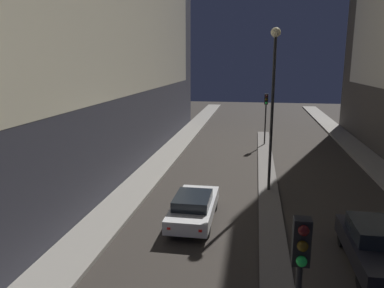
{
  "coord_description": "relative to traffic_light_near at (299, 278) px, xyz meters",
  "views": [
    {
      "loc": [
        -0.93,
        -2.12,
        7.32
      ],
      "look_at": [
        -4.65,
        19.87,
        2.34
      ],
      "focal_mm": 35.0,
      "sensor_mm": 36.0,
      "label": 1
    }
  ],
  "objects": [
    {
      "name": "median_strip",
      "position": [
        0.0,
        14.43,
        -3.31
      ],
      "size": [
        1.12,
        35.62,
        0.13
      ],
      "color": "#66605B",
      "rests_on": "ground"
    },
    {
      "name": "traffic_light_near",
      "position": [
        0.0,
        0.0,
        0.0
      ],
      "size": [
        0.32,
        0.42,
        4.41
      ],
      "color": "black",
      "rests_on": "median_strip"
    },
    {
      "name": "traffic_light_mid",
      "position": [
        0.0,
        26.3,
        0.0
      ],
      "size": [
        0.32,
        0.42,
        4.41
      ],
      "color": "black",
      "rests_on": "median_strip"
    },
    {
      "name": "street_lamp",
      "position": [
        0.0,
        14.25,
        2.72
      ],
      "size": [
        0.52,
        0.52,
        8.9
      ],
      "color": "black",
      "rests_on": "median_strip"
    },
    {
      "name": "car_left_lane",
      "position": [
        -3.56,
        9.54,
        -2.66
      ],
      "size": [
        1.86,
        4.79,
        1.37
      ],
      "color": "silver",
      "rests_on": "ground"
    },
    {
      "name": "car_right_lane",
      "position": [
        3.56,
        6.75,
        -2.58
      ],
      "size": [
        1.93,
        4.8,
        1.56
      ],
      "color": "black",
      "rests_on": "ground"
    }
  ]
}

